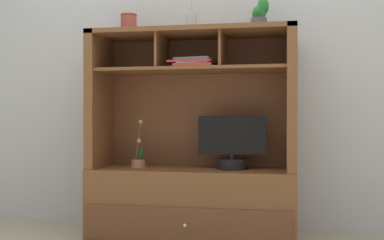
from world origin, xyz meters
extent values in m
cube|color=tan|center=(0.00, 0.00, -0.01)|extent=(6.00, 6.00, 0.02)
cube|color=#B1B4B2|center=(0.00, 0.25, 1.40)|extent=(6.00, 0.02, 2.80)
cube|color=brown|center=(0.00, 0.00, 0.23)|extent=(1.34, 0.45, 0.45)
cube|color=brown|center=(0.00, -0.23, 0.13)|extent=(1.29, 0.01, 0.22)
sphere|color=silver|center=(0.00, -0.24, 0.13)|extent=(0.02, 0.02, 0.02)
cube|color=brown|center=(-0.64, 0.00, 0.90)|extent=(0.06, 0.42, 0.91)
cube|color=brown|center=(0.64, 0.00, 0.90)|extent=(0.06, 0.42, 0.91)
cube|color=brown|center=(0.00, 0.20, 0.89)|extent=(1.28, 0.02, 0.88)
cube|color=brown|center=(0.00, 0.00, 1.34)|extent=(1.34, 0.42, 0.03)
cube|color=brown|center=(0.00, 0.00, 1.10)|extent=(1.22, 0.38, 0.02)
cube|color=brown|center=(-0.20, 0.00, 1.22)|extent=(0.02, 0.36, 0.22)
cube|color=brown|center=(0.20, 0.00, 1.22)|extent=(0.02, 0.36, 0.22)
cylinder|color=black|center=(0.27, 0.00, 0.48)|extent=(0.19, 0.19, 0.07)
cylinder|color=black|center=(0.27, 0.00, 0.53)|extent=(0.04, 0.04, 0.03)
cube|color=black|center=(0.27, 0.00, 0.67)|extent=(0.44, 0.03, 0.25)
cube|color=black|center=(0.27, -0.01, 0.67)|extent=(0.41, 0.00, 0.22)
cylinder|color=#AF6F4A|center=(-0.37, 0.01, 0.48)|extent=(0.09, 0.09, 0.05)
cylinder|color=#AF6F4A|center=(-0.37, 0.01, 0.45)|extent=(0.11, 0.11, 0.01)
cylinder|color=#4C6B38|center=(-0.37, 0.01, 0.63)|extent=(0.03, 0.03, 0.26)
sphere|color=#C28B3C|center=(-0.36, 0.00, 0.63)|extent=(0.03, 0.03, 0.03)
sphere|color=#C28B3C|center=(-0.35, 0.00, 0.76)|extent=(0.03, 0.03, 0.03)
ellipsoid|color=#245C2D|center=(-0.35, 0.00, 0.53)|extent=(0.04, 0.05, 0.08)
ellipsoid|color=#245C2D|center=(-0.35, 0.02, 0.53)|extent=(0.06, 0.08, 0.11)
cube|color=#B03C34|center=(0.03, -0.06, 1.12)|extent=(0.25, 0.25, 0.02)
cube|color=slate|center=(0.03, -0.06, 1.13)|extent=(0.21, 0.25, 0.01)
cube|color=#AC2C32|center=(0.02, -0.06, 1.14)|extent=(0.30, 0.29, 0.01)
cube|color=slate|center=(0.03, -0.05, 1.16)|extent=(0.25, 0.26, 0.02)
cylinder|color=#ABB0AF|center=(0.00, -0.03, 1.41)|extent=(0.08, 0.08, 0.10)
cylinder|color=#ABB0AF|center=(0.00, -0.03, 1.47)|extent=(0.04, 0.04, 0.02)
cylinder|color=tan|center=(0.00, -0.03, 1.53)|extent=(0.00, 0.02, 0.15)
cylinder|color=tan|center=(0.00, -0.03, 1.53)|extent=(0.04, 0.00, 0.15)
cylinder|color=tan|center=(0.00, -0.03, 1.53)|extent=(0.00, 0.03, 0.15)
cylinder|color=tan|center=(0.00, -0.03, 1.53)|extent=(0.03, 0.00, 0.15)
cylinder|color=#4D5255|center=(0.44, 0.00, 1.39)|extent=(0.10, 0.10, 0.07)
cylinder|color=#4D5255|center=(0.44, 0.00, 1.36)|extent=(0.12, 0.12, 0.01)
ellipsoid|color=#206928|center=(0.46, -0.01, 1.50)|extent=(0.07, 0.05, 0.11)
ellipsoid|color=#206928|center=(0.45, 0.03, 1.49)|extent=(0.05, 0.06, 0.14)
ellipsoid|color=#206928|center=(0.42, 0.03, 1.46)|extent=(0.05, 0.07, 0.07)
ellipsoid|color=#206928|center=(0.42, 0.00, 1.45)|extent=(0.04, 0.08, 0.06)
ellipsoid|color=#206928|center=(0.43, -0.01, 1.46)|extent=(0.06, 0.07, 0.09)
ellipsoid|color=#206928|center=(0.44, -0.01, 1.45)|extent=(0.08, 0.04, 0.11)
cylinder|color=#964336|center=(-0.44, 0.00, 1.41)|extent=(0.11, 0.11, 0.11)
torus|color=#964336|center=(-0.44, 0.00, 1.48)|extent=(0.11, 0.11, 0.02)
camera|label=1|loc=(0.54, -2.97, 0.79)|focal=42.87mm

